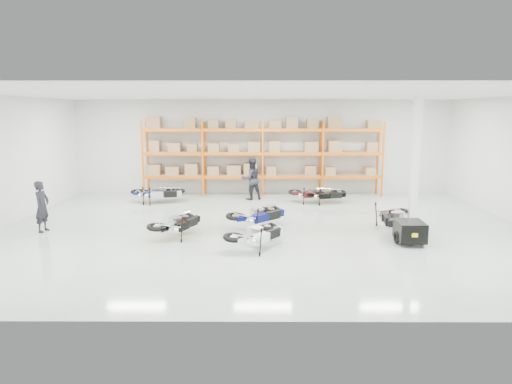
{
  "coord_description": "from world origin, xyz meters",
  "views": [
    {
      "loc": [
        -0.21,
        -15.15,
        3.98
      ],
      "look_at": [
        -0.29,
        1.0,
        1.1
      ],
      "focal_mm": 32.0,
      "sensor_mm": 36.0,
      "label": 1
    }
  ],
  "objects_px": {
    "moto_back_a": "(155,190)",
    "trailer": "(410,231)",
    "moto_back_c": "(326,192)",
    "moto_back_b": "(161,190)",
    "person_back": "(251,179)",
    "moto_blue_centre": "(259,211)",
    "moto_back_d": "(312,190)",
    "person_left": "(42,207)",
    "moto_silver_left": "(258,230)",
    "moto_touring_right": "(395,213)",
    "moto_black_far_left": "(178,219)"
  },
  "relations": [
    {
      "from": "moto_back_d",
      "to": "moto_black_far_left",
      "type": "bearing_deg",
      "value": 130.59
    },
    {
      "from": "moto_silver_left",
      "to": "moto_back_b",
      "type": "xyz_separation_m",
      "value": [
        -4.23,
        6.77,
        -0.02
      ]
    },
    {
      "from": "moto_back_a",
      "to": "moto_back_c",
      "type": "bearing_deg",
      "value": -102.81
    },
    {
      "from": "moto_blue_centre",
      "to": "person_back",
      "type": "xyz_separation_m",
      "value": [
        -0.32,
        5.18,
        0.34
      ]
    },
    {
      "from": "moto_blue_centre",
      "to": "moto_back_c",
      "type": "relative_size",
      "value": 1.16
    },
    {
      "from": "moto_blue_centre",
      "to": "moto_silver_left",
      "type": "bearing_deg",
      "value": 137.27
    },
    {
      "from": "moto_back_b",
      "to": "person_back",
      "type": "height_order",
      "value": "person_back"
    },
    {
      "from": "moto_silver_left",
      "to": "person_left",
      "type": "xyz_separation_m",
      "value": [
        -7.16,
        1.92,
        0.28
      ]
    },
    {
      "from": "moto_back_b",
      "to": "moto_touring_right",
      "type": "bearing_deg",
      "value": -132.64
    },
    {
      "from": "person_back",
      "to": "person_left",
      "type": "bearing_deg",
      "value": 15.93
    },
    {
      "from": "moto_back_b",
      "to": "moto_back_c",
      "type": "height_order",
      "value": "moto_back_b"
    },
    {
      "from": "moto_back_b",
      "to": "moto_silver_left",
      "type": "bearing_deg",
      "value": -162.66
    },
    {
      "from": "moto_back_d",
      "to": "moto_back_a",
      "type": "bearing_deg",
      "value": 82.35
    },
    {
      "from": "trailer",
      "to": "moto_back_c",
      "type": "xyz_separation_m",
      "value": [
        -1.61,
        6.18,
        0.11
      ]
    },
    {
      "from": "moto_back_a",
      "to": "moto_silver_left",
      "type": "bearing_deg",
      "value": -158.08
    },
    {
      "from": "moto_black_far_left",
      "to": "moto_silver_left",
      "type": "bearing_deg",
      "value": 178.1
    },
    {
      "from": "moto_silver_left",
      "to": "moto_back_d",
      "type": "relative_size",
      "value": 1.07
    },
    {
      "from": "moto_black_far_left",
      "to": "moto_back_a",
      "type": "bearing_deg",
      "value": -45.68
    },
    {
      "from": "moto_back_c",
      "to": "person_back",
      "type": "height_order",
      "value": "person_back"
    },
    {
      "from": "trailer",
      "to": "moto_back_c",
      "type": "height_order",
      "value": "moto_back_c"
    },
    {
      "from": "trailer",
      "to": "moto_back_a",
      "type": "relative_size",
      "value": 0.91
    },
    {
      "from": "moto_blue_centre",
      "to": "person_left",
      "type": "bearing_deg",
      "value": 51.77
    },
    {
      "from": "moto_blue_centre",
      "to": "moto_back_c",
      "type": "bearing_deg",
      "value": -76.34
    },
    {
      "from": "trailer",
      "to": "moto_back_a",
      "type": "height_order",
      "value": "moto_back_a"
    },
    {
      "from": "moto_black_far_left",
      "to": "person_left",
      "type": "xyz_separation_m",
      "value": [
        -4.6,
        0.62,
        0.29
      ]
    },
    {
      "from": "moto_back_d",
      "to": "moto_touring_right",
      "type": "bearing_deg",
      "value": -163.23
    },
    {
      "from": "moto_touring_right",
      "to": "moto_back_c",
      "type": "height_order",
      "value": "moto_touring_right"
    },
    {
      "from": "trailer",
      "to": "moto_back_c",
      "type": "bearing_deg",
      "value": 106.61
    },
    {
      "from": "moto_touring_right",
      "to": "trailer",
      "type": "relative_size",
      "value": 1.17
    },
    {
      "from": "moto_silver_left",
      "to": "moto_back_a",
      "type": "xyz_separation_m",
      "value": [
        -4.5,
        6.86,
        -0.01
      ]
    },
    {
      "from": "moto_back_c",
      "to": "moto_back_d",
      "type": "xyz_separation_m",
      "value": [
        -0.59,
        0.22,
        0.01
      ]
    },
    {
      "from": "moto_black_far_left",
      "to": "person_back",
      "type": "xyz_separation_m",
      "value": [
        2.27,
        6.26,
        0.38
      ]
    },
    {
      "from": "moto_touring_right",
      "to": "moto_back_a",
      "type": "relative_size",
      "value": 1.06
    },
    {
      "from": "moto_silver_left",
      "to": "person_left",
      "type": "bearing_deg",
      "value": 23.05
    },
    {
      "from": "trailer",
      "to": "person_back",
      "type": "xyz_separation_m",
      "value": [
        -4.88,
        7.07,
        0.54
      ]
    },
    {
      "from": "moto_blue_centre",
      "to": "moto_back_d",
      "type": "bearing_deg",
      "value": -69.48
    },
    {
      "from": "moto_silver_left",
      "to": "person_back",
      "type": "distance_m",
      "value": 7.57
    },
    {
      "from": "moto_black_far_left",
      "to": "moto_back_b",
      "type": "height_order",
      "value": "moto_black_far_left"
    },
    {
      "from": "moto_back_a",
      "to": "trailer",
      "type": "bearing_deg",
      "value": -136.38
    },
    {
      "from": "moto_blue_centre",
      "to": "moto_back_a",
      "type": "relative_size",
      "value": 1.07
    },
    {
      "from": "moto_blue_centre",
      "to": "moto_back_d",
      "type": "relative_size",
      "value": 1.13
    },
    {
      "from": "person_back",
      "to": "moto_black_far_left",
      "type": "bearing_deg",
      "value": 46.61
    },
    {
      "from": "moto_touring_right",
      "to": "moto_back_b",
      "type": "relative_size",
      "value": 1.07
    },
    {
      "from": "person_left",
      "to": "person_back",
      "type": "bearing_deg",
      "value": -43.85
    },
    {
      "from": "moto_silver_left",
      "to": "moto_back_b",
      "type": "bearing_deg",
      "value": -19.93
    },
    {
      "from": "moto_black_far_left",
      "to": "moto_back_a",
      "type": "relative_size",
      "value": 1.01
    },
    {
      "from": "trailer",
      "to": "person_left",
      "type": "relative_size",
      "value": 0.98
    },
    {
      "from": "moto_blue_centre",
      "to": "trailer",
      "type": "distance_m",
      "value": 4.94
    },
    {
      "from": "moto_silver_left",
      "to": "moto_touring_right",
      "type": "height_order",
      "value": "moto_touring_right"
    },
    {
      "from": "moto_blue_centre",
      "to": "moto_back_a",
      "type": "bearing_deg",
      "value": 3.47
    }
  ]
}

